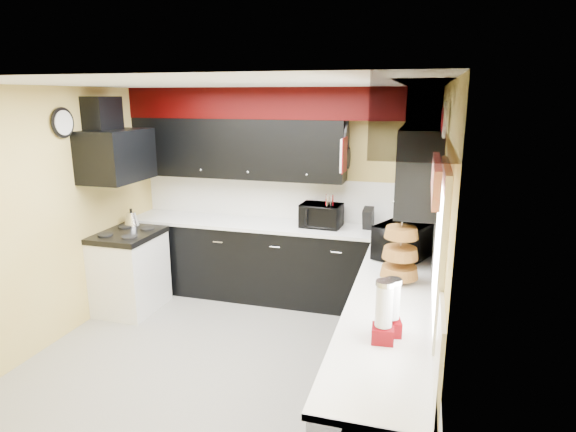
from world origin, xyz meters
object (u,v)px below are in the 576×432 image
Objects in this scene: kettle at (132,219)px; toaster_oven at (321,215)px; knife_block at (368,219)px; microwave at (405,240)px; utensil_crock at (329,222)px.

toaster_oven is at bearing 12.55° from kettle.
knife_block is at bearing 8.95° from toaster_oven.
utensil_crock is (-0.87, 0.78, -0.08)m from microwave.
toaster_oven reaches higher than utensil_crock.
knife_block is (0.53, 0.05, -0.01)m from toaster_oven.
toaster_oven is 2.23m from kettle.
microwave is 1.17m from utensil_crock.
microwave is 3.59× the size of utensil_crock.
kettle is (-2.28, -0.43, -0.02)m from utensil_crock.
kettle is at bearing -163.55° from toaster_oven.
microwave is at bearing -36.74° from toaster_oven.
utensil_crock is 0.67× the size of knife_block.
kettle is at bearing -165.38° from knife_block.
knife_block is 2.76m from kettle.
toaster_oven is at bearing -171.42° from knife_block.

